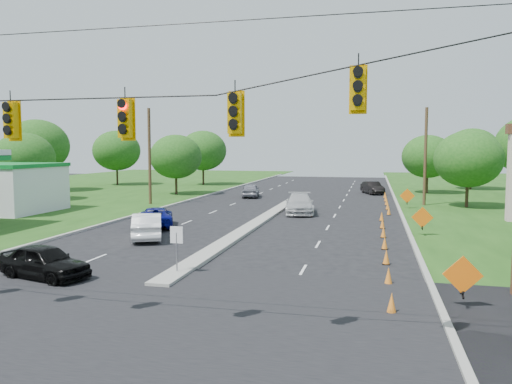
# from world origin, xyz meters

# --- Properties ---
(ground) EXTENTS (160.00, 160.00, 0.00)m
(ground) POSITION_xyz_m (0.00, 0.00, 0.00)
(ground) COLOR black
(ground) RESTS_ON ground
(cross_street) EXTENTS (160.00, 14.00, 0.02)m
(cross_street) POSITION_xyz_m (0.00, 0.00, 0.00)
(cross_street) COLOR black
(cross_street) RESTS_ON ground
(curb_left) EXTENTS (0.25, 110.00, 0.16)m
(curb_left) POSITION_xyz_m (-10.10, 30.00, 0.00)
(curb_left) COLOR gray
(curb_left) RESTS_ON ground
(curb_right) EXTENTS (0.25, 110.00, 0.16)m
(curb_right) POSITION_xyz_m (10.10, 30.00, 0.00)
(curb_right) COLOR gray
(curb_right) RESTS_ON ground
(median) EXTENTS (1.00, 34.00, 0.18)m
(median) POSITION_xyz_m (0.00, 21.00, 0.00)
(median) COLOR gray
(median) RESTS_ON ground
(median_sign) EXTENTS (0.55, 0.06, 2.05)m
(median_sign) POSITION_xyz_m (0.00, 6.00, 1.46)
(median_sign) COLOR gray
(median_sign) RESTS_ON ground
(signal_span) EXTENTS (25.60, 0.32, 9.00)m
(signal_span) POSITION_xyz_m (-0.05, -1.00, 4.97)
(signal_span) COLOR #422D1C
(signal_span) RESTS_ON ground
(utility_pole_far_left) EXTENTS (0.28, 0.28, 9.00)m
(utility_pole_far_left) POSITION_xyz_m (-12.50, 30.00, 4.50)
(utility_pole_far_left) COLOR #422D1C
(utility_pole_far_left) RESTS_ON ground
(utility_pole_far_right) EXTENTS (0.28, 0.28, 9.00)m
(utility_pole_far_right) POSITION_xyz_m (12.50, 35.00, 4.50)
(utility_pole_far_right) COLOR #422D1C
(utility_pole_far_right) RESTS_ON ground
(cone_0) EXTENTS (0.32, 0.32, 0.70)m
(cone_0) POSITION_xyz_m (8.54, 3.00, 0.35)
(cone_0) COLOR orange
(cone_0) RESTS_ON ground
(cone_1) EXTENTS (0.32, 0.32, 0.70)m
(cone_1) POSITION_xyz_m (8.54, 6.50, 0.35)
(cone_1) COLOR orange
(cone_1) RESTS_ON ground
(cone_2) EXTENTS (0.32, 0.32, 0.70)m
(cone_2) POSITION_xyz_m (8.54, 10.00, 0.35)
(cone_2) COLOR orange
(cone_2) RESTS_ON ground
(cone_3) EXTENTS (0.32, 0.32, 0.70)m
(cone_3) POSITION_xyz_m (8.54, 13.50, 0.35)
(cone_3) COLOR orange
(cone_3) RESTS_ON ground
(cone_4) EXTENTS (0.32, 0.32, 0.70)m
(cone_4) POSITION_xyz_m (8.54, 17.00, 0.35)
(cone_4) COLOR orange
(cone_4) RESTS_ON ground
(cone_5) EXTENTS (0.32, 0.32, 0.70)m
(cone_5) POSITION_xyz_m (8.54, 20.50, 0.35)
(cone_5) COLOR orange
(cone_5) RESTS_ON ground
(cone_6) EXTENTS (0.32, 0.32, 0.70)m
(cone_6) POSITION_xyz_m (8.54, 24.00, 0.35)
(cone_6) COLOR orange
(cone_6) RESTS_ON ground
(cone_7) EXTENTS (0.32, 0.32, 0.70)m
(cone_7) POSITION_xyz_m (9.14, 27.50, 0.35)
(cone_7) COLOR orange
(cone_7) RESTS_ON ground
(cone_8) EXTENTS (0.32, 0.32, 0.70)m
(cone_8) POSITION_xyz_m (9.14, 31.00, 0.35)
(cone_8) COLOR orange
(cone_8) RESTS_ON ground
(cone_9) EXTENTS (0.32, 0.32, 0.70)m
(cone_9) POSITION_xyz_m (9.14, 34.50, 0.35)
(cone_9) COLOR orange
(cone_9) RESTS_ON ground
(cone_10) EXTENTS (0.32, 0.32, 0.70)m
(cone_10) POSITION_xyz_m (9.14, 38.00, 0.35)
(cone_10) COLOR orange
(cone_10) RESTS_ON ground
(cone_11) EXTENTS (0.32, 0.32, 0.70)m
(cone_11) POSITION_xyz_m (9.14, 41.50, 0.35)
(cone_11) COLOR orange
(cone_11) RESTS_ON ground
(work_sign_0) EXTENTS (1.27, 0.58, 1.37)m
(work_sign_0) POSITION_xyz_m (10.80, 4.00, 1.09)
(work_sign_0) COLOR black
(work_sign_0) RESTS_ON ground
(work_sign_1) EXTENTS (1.27, 0.58, 1.37)m
(work_sign_1) POSITION_xyz_m (10.80, 18.00, 1.09)
(work_sign_1) COLOR black
(work_sign_1) RESTS_ON ground
(work_sign_2) EXTENTS (1.27, 0.58, 1.37)m
(work_sign_2) POSITION_xyz_m (10.80, 32.00, 1.09)
(work_sign_2) COLOR black
(work_sign_2) RESTS_ON ground
(tree_2) EXTENTS (5.88, 5.88, 6.86)m
(tree_2) POSITION_xyz_m (-26.00, 30.00, 4.34)
(tree_2) COLOR black
(tree_2) RESTS_ON ground
(tree_3) EXTENTS (7.56, 7.56, 8.82)m
(tree_3) POSITION_xyz_m (-32.00, 40.00, 5.58)
(tree_3) COLOR black
(tree_3) RESTS_ON ground
(tree_4) EXTENTS (6.72, 6.72, 7.84)m
(tree_4) POSITION_xyz_m (-28.00, 52.00, 4.96)
(tree_4) COLOR black
(tree_4) RESTS_ON ground
(tree_5) EXTENTS (5.88, 5.88, 6.86)m
(tree_5) POSITION_xyz_m (-14.00, 40.00, 4.34)
(tree_5) COLOR black
(tree_5) RESTS_ON ground
(tree_6) EXTENTS (6.72, 6.72, 7.84)m
(tree_6) POSITION_xyz_m (-16.00, 55.00, 4.96)
(tree_6) COLOR black
(tree_6) RESTS_ON ground
(tree_9) EXTENTS (5.88, 5.88, 6.86)m
(tree_9) POSITION_xyz_m (16.00, 34.00, 4.34)
(tree_9) COLOR black
(tree_9) RESTS_ON ground
(tree_11) EXTENTS (6.72, 6.72, 7.84)m
(tree_11) POSITION_xyz_m (20.00, 55.00, 4.96)
(tree_11) COLOR black
(tree_11) RESTS_ON ground
(tree_12) EXTENTS (5.88, 5.88, 6.86)m
(tree_12) POSITION_xyz_m (14.00, 48.00, 4.34)
(tree_12) COLOR black
(tree_12) RESTS_ON ground
(black_sedan) EXTENTS (4.37, 2.63, 1.39)m
(black_sedan) POSITION_xyz_m (-5.00, 4.24, 0.70)
(black_sedan) COLOR black
(black_sedan) RESTS_ON ground
(white_sedan) EXTENTS (3.38, 4.89, 1.53)m
(white_sedan) POSITION_xyz_m (-4.90, 13.45, 0.76)
(white_sedan) COLOR white
(white_sedan) RESTS_ON ground
(blue_pickup) EXTENTS (3.91, 5.24, 1.32)m
(blue_pickup) POSITION_xyz_m (-6.35, 17.82, 0.66)
(blue_pickup) COLOR #080C75
(blue_pickup) RESTS_ON ground
(silver_car_far) EXTENTS (3.07, 5.80, 1.60)m
(silver_car_far) POSITION_xyz_m (2.10, 26.83, 0.80)
(silver_car_far) COLOR #B6B7B8
(silver_car_far) RESTS_ON ground
(silver_car_oncoming) EXTENTS (2.49, 4.62, 1.49)m
(silver_car_oncoming) POSITION_xyz_m (-5.00, 39.06, 0.75)
(silver_car_oncoming) COLOR gray
(silver_car_oncoming) RESTS_ON ground
(dark_car_receding) EXTENTS (2.93, 4.68, 1.46)m
(dark_car_receding) POSITION_xyz_m (7.81, 46.08, 0.73)
(dark_car_receding) COLOR black
(dark_car_receding) RESTS_ON ground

